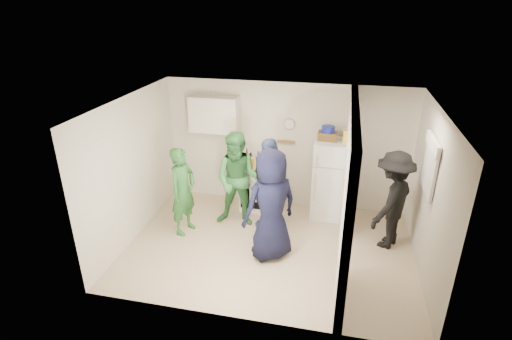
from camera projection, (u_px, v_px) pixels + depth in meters
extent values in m
plane|color=#C7AC8C|center=(269.00, 247.00, 6.85)|extent=(4.80, 4.80, 0.00)
plane|color=silver|center=(286.00, 146.00, 7.87)|extent=(4.80, 0.00, 4.80)
plane|color=silver|center=(245.00, 240.00, 4.83)|extent=(4.80, 0.00, 4.80)
plane|color=silver|center=(133.00, 169.00, 6.82)|extent=(0.00, 3.40, 3.40)
plane|color=silver|center=(430.00, 197.00, 5.88)|extent=(0.00, 3.40, 3.40)
plane|color=white|center=(272.00, 105.00, 5.85)|extent=(4.80, 4.80, 0.00)
cube|color=silver|center=(348.00, 162.00, 7.10)|extent=(0.12, 1.20, 2.50)
cube|color=silver|center=(346.00, 226.00, 5.13)|extent=(0.12, 1.20, 2.50)
cube|color=silver|center=(354.00, 123.00, 5.69)|extent=(0.12, 1.00, 0.40)
cube|color=white|center=(260.00, 187.00, 7.99)|extent=(0.76, 0.63, 0.91)
cube|color=silver|center=(214.00, 114.00, 7.74)|extent=(0.95, 0.34, 0.70)
cube|color=white|center=(330.00, 179.00, 7.57)|extent=(0.63, 0.61, 1.54)
cube|color=brown|center=(328.00, 136.00, 7.29)|extent=(0.35, 0.25, 0.15)
cylinder|color=navy|center=(328.00, 129.00, 7.24)|extent=(0.24, 0.24, 0.11)
cylinder|color=yellow|center=(346.00, 137.00, 7.07)|extent=(0.09, 0.09, 0.25)
cylinder|color=white|center=(289.00, 124.00, 7.66)|extent=(0.22, 0.02, 0.22)
cube|color=olive|center=(286.00, 142.00, 7.79)|extent=(0.35, 0.08, 0.03)
cube|color=black|center=(431.00, 166.00, 5.90)|extent=(0.03, 0.70, 0.80)
cube|color=white|center=(430.00, 166.00, 5.90)|extent=(0.04, 0.76, 0.86)
cube|color=white|center=(433.00, 144.00, 5.77)|extent=(0.04, 0.82, 0.18)
cylinder|color=#FCA315|center=(252.00, 164.00, 7.58)|extent=(0.09, 0.09, 0.25)
cylinder|color=red|center=(270.00, 168.00, 7.56)|extent=(0.09, 0.09, 0.12)
imported|color=#2D7134|center=(183.00, 191.00, 7.02)|extent=(0.53, 0.67, 1.62)
imported|color=#347742|center=(238.00, 180.00, 7.23)|extent=(0.91, 0.73, 1.80)
imported|color=#3A4D80|center=(269.00, 185.00, 7.09)|extent=(1.03, 1.03, 1.76)
imported|color=black|center=(271.00, 205.00, 6.28)|extent=(1.08, 1.04, 1.87)
imported|color=black|center=(392.00, 200.00, 6.61)|extent=(1.09, 1.28, 1.71)
cylinder|color=brown|center=(247.00, 156.00, 7.90)|extent=(0.06, 0.06, 0.30)
cylinder|color=#1A5027|center=(251.00, 160.00, 7.71)|extent=(0.07, 0.07, 0.30)
cylinder|color=silver|center=(258.00, 157.00, 7.89)|extent=(0.07, 0.07, 0.25)
cylinder|color=brown|center=(262.00, 160.00, 7.68)|extent=(0.06, 0.06, 0.31)
cylinder|color=#A4AEB5|center=(268.00, 155.00, 7.89)|extent=(0.08, 0.08, 0.32)
cylinder|color=#133620|center=(271.00, 160.00, 7.73)|extent=(0.06, 0.06, 0.26)
cylinder|color=olive|center=(275.00, 159.00, 7.82)|extent=(0.08, 0.08, 0.24)
cylinder|color=#B4B6C1|center=(243.00, 160.00, 7.69)|extent=(0.06, 0.06, 0.31)
cylinder|color=#622410|center=(264.00, 157.00, 7.82)|extent=(0.06, 0.06, 0.31)
cylinder|color=#226534|center=(275.00, 163.00, 7.59)|extent=(0.07, 0.07, 0.27)
cylinder|color=maroon|center=(250.00, 159.00, 7.82)|extent=(0.07, 0.07, 0.25)
cylinder|color=#9E9FAE|center=(267.00, 162.00, 7.60)|extent=(0.08, 0.08, 0.31)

